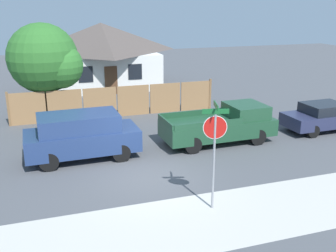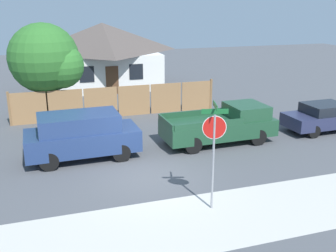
# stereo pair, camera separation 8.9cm
# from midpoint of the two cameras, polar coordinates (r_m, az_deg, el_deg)

# --- Properties ---
(ground_plane) EXTENTS (80.00, 80.00, 0.00)m
(ground_plane) POSITION_cam_midpoint_polar(r_m,az_deg,el_deg) (14.95, -2.98, -7.26)
(ground_plane) COLOR #4C4F54
(sidewalk_strip) EXTENTS (36.00, 3.20, 0.01)m
(sidewalk_strip) POSITION_cam_midpoint_polar(r_m,az_deg,el_deg) (11.91, 1.68, -14.16)
(sidewalk_strip) COLOR beige
(sidewalk_strip) RESTS_ON ground
(wooden_fence) EXTENTS (11.63, 0.12, 1.85)m
(wooden_fence) POSITION_cam_midpoint_polar(r_m,az_deg,el_deg) (22.51, -7.19, 3.52)
(wooden_fence) COLOR #997047
(wooden_fence) RESTS_ON ground
(house) EXTENTS (8.40, 7.69, 4.79)m
(house) POSITION_cam_midpoint_polar(r_m,az_deg,el_deg) (31.46, -9.30, 10.38)
(house) COLOR white
(house) RESTS_ON ground
(oak_tree) EXTENTS (3.99, 3.80, 5.27)m
(oak_tree) POSITION_cam_midpoint_polar(r_m,az_deg,el_deg) (22.58, -16.98, 9.15)
(oak_tree) COLOR brown
(oak_tree) RESTS_ON ground
(red_suv) EXTENTS (4.64, 2.07, 1.93)m
(red_suv) POSITION_cam_midpoint_polar(r_m,az_deg,el_deg) (16.60, -12.28, -1.25)
(red_suv) COLOR navy
(red_suv) RESTS_ON ground
(orange_pickup) EXTENTS (5.23, 2.13, 1.73)m
(orange_pickup) POSITION_cam_midpoint_polar(r_m,az_deg,el_deg) (18.35, 8.09, 0.19)
(orange_pickup) COLOR #1E472D
(orange_pickup) RESTS_ON ground
(parked_sedan) EXTENTS (4.43, 1.87, 1.42)m
(parked_sedan) POSITION_cam_midpoint_polar(r_m,az_deg,el_deg) (21.47, 22.07, 1.27)
(parked_sedan) COLOR #282D4C
(parked_sedan) RESTS_ON ground
(stop_sign) EXTENTS (0.78, 0.70, 3.45)m
(stop_sign) POSITION_cam_midpoint_polar(r_m,az_deg,el_deg) (11.90, 6.90, -1.88)
(stop_sign) COLOR gray
(stop_sign) RESTS_ON ground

